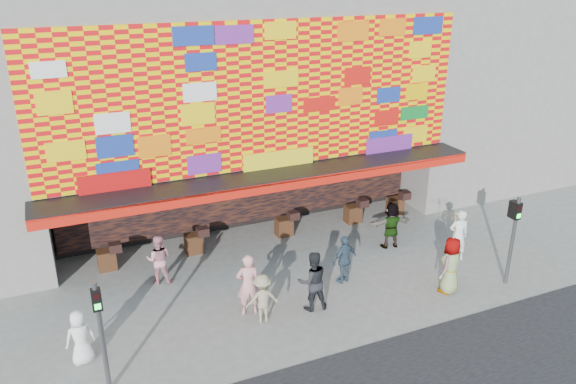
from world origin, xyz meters
The scene contains 15 objects.
ground centered at (0.00, 0.00, 0.00)m, with size 90.00×90.00×0.00m, color slate.
shop_building centered at (0.00, 8.18, 5.23)m, with size 15.20×9.40×10.00m.
neighbor_right centered at (13.00, 8.00, 6.00)m, with size 11.00×8.00×12.00m, color gray.
signal_left centered at (-6.20, -1.50, 1.86)m, with size 0.22×0.20×3.00m.
signal_right centered at (6.20, -1.50, 1.86)m, with size 0.22×0.20×3.00m.
ped_a centered at (-6.68, -0.14, 0.75)m, with size 0.74×0.48×1.50m, color white.
ped_b centered at (-2.00, 0.23, 0.96)m, with size 0.70×0.46×1.92m, color pink.
ped_c centered at (-0.17, -0.29, 0.93)m, with size 0.91×0.71×1.86m, color black.
ped_d centered at (-1.77, -0.31, 0.75)m, with size 0.97×0.56×1.50m, color gray.
ped_e centered at (1.44, 0.68, 0.81)m, with size 0.95×0.40×1.63m, color #34485B.
ped_f centered at (4.18, 2.18, 0.86)m, with size 1.60×0.51×1.73m, color gray.
ped_g centered at (4.17, -1.15, 0.93)m, with size 0.91×0.59×1.85m, color gray.
ped_h centered at (5.76, 0.43, 0.93)m, with size 0.68×0.45×1.87m, color white.
ped_i centered at (-4.03, 3.03, 0.83)m, with size 0.81×0.63×1.66m, color pink.
parasol centered at (4.17, -1.15, 2.23)m, with size 1.44×1.46×2.00m.
Camera 1 is at (-6.57, -13.14, 9.49)m, focal length 35.00 mm.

